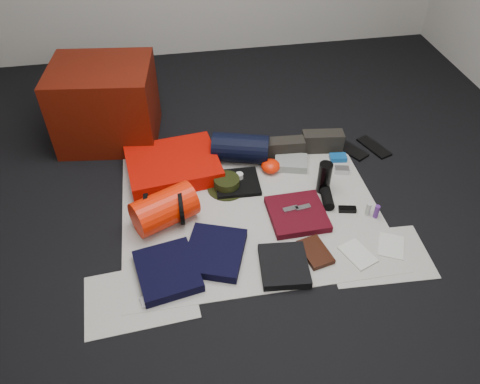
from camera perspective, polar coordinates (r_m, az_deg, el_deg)
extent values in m
cube|color=black|center=(2.97, 1.29, -2.25)|extent=(4.50, 4.50, 0.02)
cube|color=silver|center=(2.97, 1.29, -2.07)|extent=(1.60, 1.30, 0.01)
cube|color=silver|center=(2.59, -12.02, -12.40)|extent=(0.61, 0.44, 0.00)
cube|color=silver|center=(2.82, 16.48, -7.42)|extent=(0.60, 0.43, 0.00)
cube|color=#551106|center=(3.54, -16.04, 10.30)|extent=(0.76, 0.66, 0.57)
cube|color=red|center=(3.23, -8.17, 3.24)|extent=(0.66, 0.56, 0.11)
cylinder|color=#F51F04|center=(2.84, -9.20, -2.04)|extent=(0.43, 0.36, 0.22)
cylinder|color=black|center=(2.85, -11.19, -2.31)|extent=(0.02, 0.22, 0.22)
cylinder|color=black|center=(2.84, -7.19, -1.84)|extent=(0.03, 0.22, 0.22)
cylinder|color=black|center=(3.27, 0.06, 5.36)|extent=(0.43, 0.30, 0.20)
cylinder|color=black|center=(3.10, -1.61, 0.55)|extent=(0.27, 0.27, 0.01)
cylinder|color=black|center=(3.08, -1.62, 1.12)|extent=(0.17, 0.17, 0.08)
cube|color=black|center=(3.34, 5.45, 5.36)|extent=(0.28, 0.12, 0.14)
cube|color=black|center=(3.44, 10.03, 6.11)|extent=(0.30, 0.14, 0.14)
cube|color=black|center=(3.52, 13.09, 5.16)|extent=(0.24, 0.31, 0.02)
cube|color=black|center=(3.59, 16.01, 5.29)|extent=(0.19, 0.29, 0.02)
cube|color=black|center=(2.63, -8.83, -9.48)|extent=(0.38, 0.42, 0.06)
cube|color=black|center=(2.69, -3.09, -7.31)|extent=(0.42, 0.45, 0.06)
cube|color=black|center=(2.64, 5.38, -8.91)|extent=(0.29, 0.32, 0.05)
cube|color=black|center=(3.12, -0.35, 1.14)|extent=(0.30, 0.28, 0.03)
cube|color=#480712|center=(2.92, 6.99, -2.67)|extent=(0.35, 0.35, 0.05)
ellipsoid|color=#F51F04|center=(3.22, 3.76, 3.17)|extent=(0.13, 0.13, 0.09)
cube|color=gray|center=(3.28, 6.21, 3.57)|extent=(0.26, 0.22, 0.06)
cylinder|color=black|center=(3.06, 10.24, 1.75)|extent=(0.12, 0.12, 0.22)
cylinder|color=black|center=(3.04, 10.56, -0.69)|extent=(0.09, 0.19, 0.07)
cube|color=silver|center=(3.29, 12.30, 2.64)|extent=(0.11, 0.08, 0.04)
cube|color=#0F5097|center=(3.40, 11.86, 4.13)|extent=(0.12, 0.09, 0.04)
cylinder|color=#522579|center=(3.00, 16.31, -2.31)|extent=(0.04, 0.04, 0.09)
cylinder|color=#AAAFAB|center=(3.00, 15.37, -2.01)|extent=(0.03, 0.03, 0.09)
cube|color=black|center=(2.73, 9.15, -7.25)|extent=(0.18, 0.24, 0.03)
cube|color=beige|center=(2.78, 14.15, -7.37)|extent=(0.20, 0.24, 0.01)
cube|color=beige|center=(2.88, 17.95, -6.26)|extent=(0.21, 0.23, 0.01)
cube|color=black|center=(3.01, 12.94, -2.07)|extent=(0.12, 0.07, 0.03)
cube|color=silver|center=(2.56, -11.27, -12.86)|extent=(0.09, 0.09, 0.01)
cylinder|color=silver|center=(3.13, -0.08, 1.98)|extent=(0.05, 0.05, 0.04)
cube|color=silver|center=(2.90, 6.17, -2.08)|extent=(0.10, 0.05, 0.01)
cube|color=silver|center=(2.92, 7.69, -1.88)|extent=(0.10, 0.05, 0.01)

